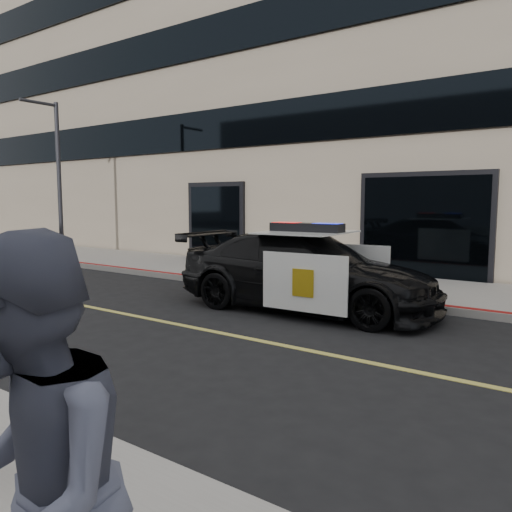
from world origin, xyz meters
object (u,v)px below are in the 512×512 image
Objects in this scene: police_car at (306,271)px; pedestrian_b at (27,501)px; fire_hydrant at (269,263)px; street_light at (57,173)px.

pedestrian_b is at bearing -66.99° from police_car.
fire_hydrant is 10.98m from pedestrian_b.
police_car is 10.86m from street_light.
police_car is at bearing -42.04° from fire_hydrant.
fire_hydrant is 0.45× the size of pedestrian_b.
street_light is (-10.52, 1.51, 2.27)m from police_car.
fire_hydrant is at bearing 3.40° from street_light.
street_light reaches higher than fire_hydrant.
police_car is at bearing -8.18° from street_light.
police_car is 1.04× the size of street_light.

